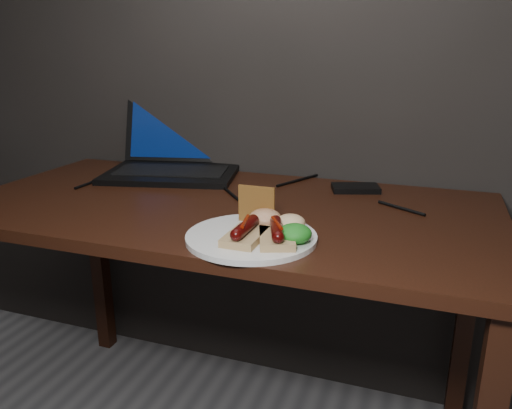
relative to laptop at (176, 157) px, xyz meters
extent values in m
cube|color=#2D2826|center=(0.29, 0.10, 0.45)|extent=(3.50, 0.02, 2.50)
cube|color=#34160D|center=(0.29, -0.27, -0.07)|extent=(1.40, 0.70, 0.03)
cube|color=#34160D|center=(-0.36, 0.03, -0.44)|extent=(0.05, 0.05, 0.72)
cube|color=#34160D|center=(0.94, 0.03, -0.44)|extent=(0.05, 0.05, 0.72)
cube|color=black|center=(0.01, -0.06, -0.04)|extent=(0.46, 0.36, 0.02)
cube|color=black|center=(0.01, -0.06, -0.03)|extent=(0.37, 0.23, 0.00)
cube|color=black|center=(-0.03, 0.12, 0.08)|extent=(0.42, 0.18, 0.23)
cube|color=navy|center=(-0.03, 0.12, 0.08)|extent=(0.37, 0.16, 0.20)
cube|color=black|center=(0.59, -0.03, -0.04)|extent=(0.15, 0.11, 0.02)
cylinder|color=black|center=(0.26, -0.18, -0.05)|extent=(0.12, 0.14, 0.01)
cylinder|color=black|center=(0.42, 0.03, -0.05)|extent=(0.10, 0.20, 0.01)
cylinder|color=black|center=(0.73, -0.17, -0.05)|extent=(0.12, 0.08, 0.01)
cylinder|color=black|center=(-0.17, -0.19, -0.05)|extent=(0.01, 0.20, 0.01)
cylinder|color=silver|center=(0.44, -0.50, -0.04)|extent=(0.34, 0.34, 0.01)
cube|color=tan|center=(0.44, -0.53, -0.03)|extent=(0.07, 0.12, 0.02)
cylinder|color=#480604|center=(0.44, -0.53, -0.01)|extent=(0.03, 0.10, 0.02)
sphere|color=#480604|center=(0.44, -0.58, -0.01)|extent=(0.03, 0.02, 0.02)
sphere|color=#480604|center=(0.44, -0.48, -0.01)|extent=(0.03, 0.02, 0.02)
cylinder|color=#6A1305|center=(0.44, -0.53, 0.00)|extent=(0.02, 0.07, 0.01)
cube|color=tan|center=(0.51, -0.52, -0.03)|extent=(0.11, 0.13, 0.02)
cylinder|color=#480604|center=(0.51, -0.52, -0.01)|extent=(0.06, 0.10, 0.02)
sphere|color=#480604|center=(0.52, -0.56, -0.01)|extent=(0.02, 0.02, 0.02)
sphere|color=#480604|center=(0.49, -0.47, -0.01)|extent=(0.03, 0.02, 0.02)
cylinder|color=#6A1305|center=(0.51, -0.52, 0.00)|extent=(0.04, 0.06, 0.01)
cube|color=olive|center=(0.43, -0.42, 0.00)|extent=(0.09, 0.01, 0.08)
ellipsoid|color=#135511|center=(0.54, -0.51, -0.02)|extent=(0.07, 0.07, 0.04)
ellipsoid|color=#9B270F|center=(0.46, -0.44, -0.02)|extent=(0.07, 0.07, 0.04)
ellipsoid|color=beige|center=(0.52, -0.44, -0.02)|extent=(0.06, 0.06, 0.04)
camera|label=1|loc=(0.79, -1.43, 0.34)|focal=35.00mm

